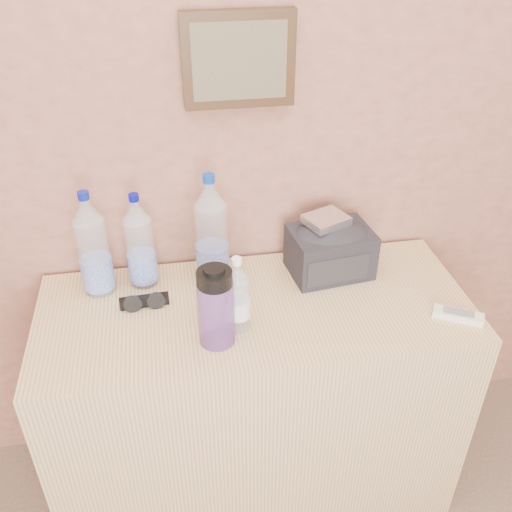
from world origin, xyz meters
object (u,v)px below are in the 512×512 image
Objects in this scene: pet_large_a at (93,249)px; sunglasses at (144,301)px; pet_small at (238,298)px; foil_packet at (326,220)px; pet_large_b at (140,245)px; ac_remote at (458,315)px; dresser at (255,400)px; pet_large_c at (212,235)px; nalgene_bottle at (216,306)px; toiletry_bag at (330,249)px.

pet_large_a is 2.34× the size of sunglasses.
foil_packet is (0.30, 0.23, 0.08)m from pet_small.
pet_large_b is 2.19× the size of ac_remote.
sunglasses reaches higher than dresser.
pet_large_a is 2.39× the size of ac_remote.
pet_small reaches higher than dresser.
sunglasses is 1.02× the size of ac_remote.
pet_large_c is 2.93× the size of foil_packet.
dresser is at bearing -148.06° from foil_packet.
nalgene_bottle is (-0.02, -0.28, -0.04)m from pet_large_c.
ac_remote is at bearing -16.39° from sunglasses.
dresser is 0.57m from pet_large_c.
sunglasses is 0.58m from toiletry_bag.
pet_large_a reaches higher than dresser.
pet_large_c is at bearing -4.87° from pet_large_b.
pet_small is (0.04, -0.24, -0.06)m from pet_large_c.
pet_large_b is 0.85× the size of pet_large_c.
dresser is at bearing 52.60° from pet_small.
sunglasses is 0.58m from foil_packet.
pet_small reaches higher than foil_packet.
foil_packet is (0.34, -0.01, 0.02)m from pet_large_c.
foil_packet is at bearing -0.57° from pet_large_a.
dresser is 0.53m from nalgene_bottle.
pet_small is 0.39m from foil_packet.
pet_small is at bearing -80.11° from pet_large_c.
nalgene_bottle is at bearing -41.44° from pet_large_a.
ac_remote is at bearing -2.02° from nalgene_bottle.
nalgene_bottle is at bearing -152.68° from ac_remote.
pet_large_c is 2.56× the size of ac_remote.
ac_remote is (0.55, -0.15, 0.40)m from dresser.
foil_packet is (0.36, 0.27, 0.06)m from nalgene_bottle.
pet_large_b reaches higher than toiletry_bag.
pet_large_c reaches higher than foil_packet.
pet_small is at bearing -156.97° from ac_remote.
nalgene_bottle is (0.19, -0.30, -0.02)m from pet_large_b.
pet_large_a reaches higher than nalgene_bottle.
pet_small is at bearing 35.14° from nalgene_bottle.
ac_remote is (0.86, -0.20, -0.01)m from sunglasses.
toiletry_bag is at bearing -45.88° from foil_packet.
foil_packet is (-0.31, 0.30, 0.17)m from ac_remote.
ac_remote is 0.41m from toiletry_bag.
toiletry_bag is at bearing -1.85° from pet_large_a.
foil_packet is at bearing 6.61° from sunglasses.
sunglasses is 0.58× the size of toiletry_bag.
pet_large_a is 0.42m from nalgene_bottle.
pet_large_c is 1.51× the size of nalgene_bottle.
pet_large_a is 0.70m from toiletry_bag.
pet_large_a is at bearing 179.86° from pet_large_c.
pet_large_b reaches higher than foil_packet.
pet_large_a is 1.44× the size of pet_small.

